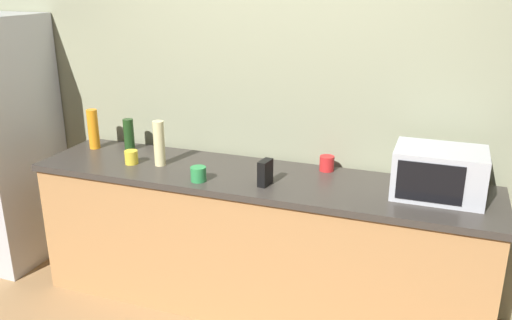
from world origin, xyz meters
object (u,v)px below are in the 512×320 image
Objects in this scene: bottle_wine at (129,135)px; mug_yellow at (131,157)px; mug_red at (327,163)px; cordless_phone at (265,173)px; bottle_hand_soap at (159,143)px; bottle_dish_soap at (93,129)px; microwave at (439,173)px; mug_green at (198,174)px.

bottle_wine reaches higher than mug_yellow.
mug_red reaches higher than mug_yellow.
bottle_hand_soap reaches higher than cordless_phone.
cordless_phone is at bearing -10.32° from bottle_dish_soap.
bottle_dish_soap is at bearing 178.12° from microwave.
bottle_wine is at bearing 152.14° from mug_green.
bottle_dish_soap is at bearing -176.01° from mug_red.
cordless_phone is at bearing -7.11° from bottle_hand_soap.
mug_green is 0.55m from mug_yellow.
microwave is 0.69m from mug_red.
microwave is 5.16× the size of mug_green.
cordless_phone is 0.93m from mug_yellow.
mug_red is at bearing 3.99° from bottle_dish_soap.
microwave reaches higher than bottle_wine.
mug_green is (0.71, -0.38, -0.07)m from bottle_wine.
mug_green is at bearing -25.58° from bottle_hand_soap.
bottle_dish_soap is 1.27× the size of bottle_wine.
cordless_phone is 0.40m from mug_green.
bottle_dish_soap is at bearing -167.70° from bottle_wine.
bottle_dish_soap reaches higher than mug_yellow.
bottle_dish_soap is 2.99× the size of mug_red.
cordless_phone is 1.14m from bottle_wine.
cordless_phone reaches higher than mug_green.
bottle_hand_soap is (-0.74, 0.09, 0.07)m from cordless_phone.
mug_green is at bearing -27.86° from bottle_wine.
cordless_phone is 0.75m from bottle_hand_soap.
bottle_wine is at bearing 172.46° from cordless_phone.
microwave is at bearing 2.67° from bottle_hand_soap.
bottle_dish_soap is 1.64m from mug_red.
mug_yellow is at bearing -167.40° from bottle_hand_soap.
mug_yellow is at bearing -165.66° from mug_red.
microwave is 2.20× the size of bottle_wine.
bottle_hand_soap is at bearing -165.35° from mug_red.
bottle_dish_soap is (-1.35, 0.25, 0.06)m from cordless_phone.
bottle_wine reaches higher than mug_green.
mug_red is at bearing 2.46° from bottle_wine.
mug_red is (1.63, 0.11, -0.09)m from bottle_dish_soap.
cordless_phone reaches higher than mug_yellow.
bottle_wine is 0.81m from mug_green.
cordless_phone is at bearing -127.88° from mug_red.
microwave reaches higher than mug_red.
bottle_hand_soap is (0.61, -0.15, 0.01)m from bottle_dish_soap.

